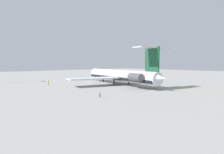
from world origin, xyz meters
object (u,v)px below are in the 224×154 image
object	(u,v)px
main_jetliner	(121,75)
ground_crew_near_tail	(129,77)
ground_crew_near_nose	(48,82)
safety_cone_nose	(119,78)
ground_crew_portside	(100,93)

from	to	relation	value
main_jetliner	ground_crew_near_tail	size ratio (longest dim) A/B	26.00
main_jetliner	ground_crew_near_nose	bearing A→B (deg)	55.65
safety_cone_nose	ground_crew_near_tail	bearing A→B (deg)	-141.81
main_jetliner	ground_crew_portside	size ratio (longest dim) A/B	26.42
ground_crew_portside	ground_crew_near_nose	bearing A→B (deg)	-97.90
main_jetliner	safety_cone_nose	distance (m)	28.55
ground_crew_portside	safety_cone_nose	size ratio (longest dim) A/B	3.21
ground_crew_portside	safety_cone_nose	world-z (taller)	ground_crew_portside
ground_crew_near_tail	ground_crew_portside	world-z (taller)	ground_crew_near_tail
ground_crew_near_tail	ground_crew_portside	distance (m)	56.04
main_jetliner	ground_crew_near_nose	size ratio (longest dim) A/B	25.58
ground_crew_portside	main_jetliner	bearing A→B (deg)	-150.00
ground_crew_near_nose	main_jetliner	bearing A→B (deg)	49.40
main_jetliner	ground_crew_near_tail	world-z (taller)	main_jetliner
ground_crew_near_nose	ground_crew_near_tail	bearing A→B (deg)	89.01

